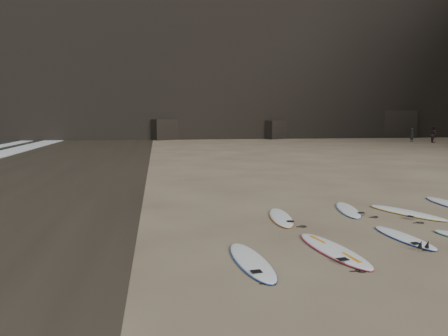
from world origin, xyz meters
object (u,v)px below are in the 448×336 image
at_px(surfboard_1, 333,249).
at_px(surfboard_6, 348,209).
at_px(surfboard_0, 251,261).
at_px(surfboard_7, 406,212).
at_px(surfboard_2, 404,237).
at_px(person_b, 434,134).
at_px(person_a, 412,135).
at_px(surfboard_5, 281,217).

height_order(surfboard_1, surfboard_6, surfboard_1).
bearing_deg(surfboard_0, surfboard_7, 28.09).
distance_m(surfboard_0, surfboard_2, 4.30).
bearing_deg(surfboard_1, surfboard_2, 9.66).
distance_m(surfboard_2, person_b, 41.88).
bearing_deg(person_b, surfboard_1, 160.13).
relative_size(surfboard_1, person_a, 1.80).
bearing_deg(surfboard_0, surfboard_1, 8.38).
distance_m(surfboard_0, person_b, 45.31).
xyz_separation_m(surfboard_0, surfboard_6, (4.12, 4.39, -0.00)).
xyz_separation_m(surfboard_1, surfboard_2, (2.15, 0.72, -0.01)).
distance_m(surfboard_0, surfboard_5, 4.07).
bearing_deg(surfboard_2, person_b, 48.30).
bearing_deg(surfboard_5, person_b, 57.20).
bearing_deg(person_a, surfboard_0, 139.58).
xyz_separation_m(surfboard_7, person_a, (20.53, 32.81, 0.73)).
distance_m(surfboard_2, surfboard_5, 3.51).
bearing_deg(surfboard_1, surfboard_5, 86.36).
bearing_deg(surfboard_6, surfboard_1, -106.48).
height_order(surfboard_6, person_b, person_b).
bearing_deg(surfboard_0, surfboard_5, 60.54).
bearing_deg(person_b, person_a, 77.77).
bearing_deg(surfboard_5, surfboard_7, 7.32).
distance_m(surfboard_1, surfboard_7, 4.97).
relative_size(surfboard_7, person_b, 1.48).
bearing_deg(surfboard_5, surfboard_6, 22.89).
bearing_deg(surfboard_6, person_a, 67.41).
bearing_deg(person_b, surfboard_5, 157.12).
bearing_deg(surfboard_1, person_b, 44.33).
relative_size(surfboard_5, person_b, 1.36).
bearing_deg(surfboard_5, surfboard_1, -77.75).
bearing_deg(person_a, surfboard_7, 143.27).
height_order(surfboard_1, person_a, person_a).
xyz_separation_m(surfboard_5, surfboard_7, (4.05, 0.02, 0.00)).
distance_m(surfboard_0, surfboard_1, 2.05).
distance_m(surfboard_0, surfboard_6, 6.02).
height_order(surfboard_0, person_b, person_b).
relative_size(surfboard_0, surfboard_7, 0.97).
distance_m(surfboard_2, surfboard_7, 3.01).
height_order(surfboard_1, surfboard_7, surfboard_1).
xyz_separation_m(surfboard_2, person_a, (22.14, 35.34, 0.74)).
distance_m(surfboard_6, surfboard_7, 1.76).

